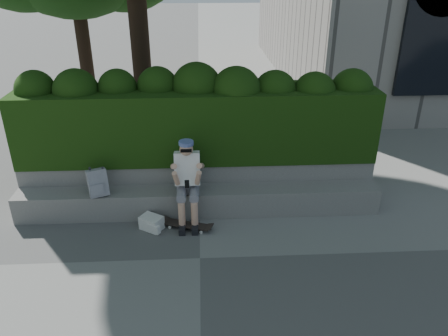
{
  "coord_description": "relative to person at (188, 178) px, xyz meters",
  "views": [
    {
      "loc": [
        0.07,
        -5.1,
        3.89
      ],
      "look_at": [
        0.4,
        1.0,
        0.95
      ],
      "focal_mm": 35.0,
      "sensor_mm": 36.0,
      "label": 1
    }
  ],
  "objects": [
    {
      "name": "ground",
      "position": [
        0.17,
        -1.07,
        -0.75
      ],
      "size": [
        80.0,
        80.0,
        0.0
      ],
      "primitive_type": "plane",
      "color": "slate",
      "rests_on": "ground"
    },
    {
      "name": "bench_ledge",
      "position": [
        0.17,
        0.18,
        -0.53
      ],
      "size": [
        6.0,
        0.45,
        0.45
      ],
      "primitive_type": "cube",
      "color": "gray",
      "rests_on": "ground"
    },
    {
      "name": "planter_wall",
      "position": [
        0.17,
        0.66,
        -0.38
      ],
      "size": [
        6.0,
        0.5,
        0.75
      ],
      "primitive_type": "cube",
      "color": "gray",
      "rests_on": "ground"
    },
    {
      "name": "hedge",
      "position": [
        0.17,
        0.88,
        0.6
      ],
      "size": [
        6.0,
        1.0,
        1.2
      ],
      "primitive_type": "cube",
      "color": "black",
      "rests_on": "planter_wall"
    },
    {
      "name": "person",
      "position": [
        0.0,
        0.0,
        0.0
      ],
      "size": [
        0.4,
        0.76,
        1.38
      ],
      "color": "slate",
      "rests_on": "ground"
    },
    {
      "name": "skateboard",
      "position": [
        -0.03,
        -0.28,
        -0.69
      ],
      "size": [
        0.77,
        0.42,
        0.08
      ],
      "rotation": [
        0.0,
        0.0,
        -0.32
      ],
      "color": "black",
      "rests_on": "ground"
    },
    {
      "name": "backpack_plaid",
      "position": [
        -1.43,
        0.08,
        -0.08
      ],
      "size": [
        0.34,
        0.27,
        0.44
      ],
      "primitive_type": "cube",
      "rotation": [
        0.0,
        0.0,
        0.42
      ],
      "color": "#ABABB0",
      "rests_on": "bench_ledge"
    },
    {
      "name": "backpack_ground",
      "position": [
        -0.59,
        -0.26,
        -0.64
      ],
      "size": [
        0.41,
        0.39,
        0.22
      ],
      "primitive_type": "cube",
      "rotation": [
        0.0,
        0.0,
        -0.58
      ],
      "color": "white",
      "rests_on": "ground"
    }
  ]
}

